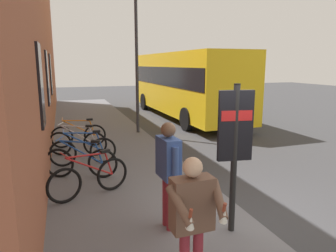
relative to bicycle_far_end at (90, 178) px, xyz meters
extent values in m
plane|color=#38383A|center=(4.27, -3.66, -0.51)|extent=(60.00, 60.00, 0.00)
cube|color=slate|center=(6.27, -0.91, -0.45)|extent=(24.00, 3.50, 0.12)
cube|color=#9E563D|center=(7.27, 1.14, 4.04)|extent=(22.00, 0.60, 9.10)
cube|color=black|center=(0.27, 0.82, 1.89)|extent=(0.90, 0.06, 1.60)
cube|color=black|center=(3.77, 0.82, 1.89)|extent=(0.90, 0.06, 1.60)
cube|color=black|center=(7.27, 0.82, 1.89)|extent=(0.90, 0.06, 1.60)
torus|color=black|center=(-0.18, 0.50, -0.03)|extent=(0.30, 0.70, 0.72)
torus|color=black|center=(0.18, -0.49, -0.03)|extent=(0.30, 0.70, 0.72)
cylinder|color=#B21E1E|center=(0.01, -0.02, 0.25)|extent=(0.38, 0.97, 0.58)
cylinder|color=#B21E1E|center=(-0.02, 0.06, 0.50)|extent=(0.32, 0.81, 0.09)
cylinder|color=#B21E1E|center=(0.15, -0.41, 0.22)|extent=(0.10, 0.19, 0.51)
cube|color=black|center=(0.12, -0.34, 0.51)|extent=(0.16, 0.22, 0.06)
cylinder|color=#B21E1E|center=(-0.16, 0.46, 0.57)|extent=(0.46, 0.19, 0.02)
torus|color=black|center=(1.35, 0.60, -0.03)|extent=(0.30, 0.70, 0.72)
torus|color=black|center=(0.99, -0.38, -0.03)|extent=(0.30, 0.70, 0.72)
cylinder|color=#1E4CA5|center=(1.16, 0.09, 0.25)|extent=(0.38, 0.97, 0.58)
cylinder|color=#1E4CA5|center=(1.19, 0.16, 0.50)|extent=(0.32, 0.81, 0.09)
cylinder|color=#1E4CA5|center=(1.02, -0.31, 0.22)|extent=(0.10, 0.19, 0.51)
cube|color=black|center=(1.04, -0.24, 0.51)|extent=(0.16, 0.22, 0.06)
cylinder|color=#1E4CA5|center=(1.33, 0.56, 0.57)|extent=(0.46, 0.19, 0.02)
torus|color=black|center=(2.18, 0.51, -0.03)|extent=(0.08, 0.72, 0.72)
torus|color=black|center=(2.15, -0.54, -0.03)|extent=(0.08, 0.72, 0.72)
cylinder|color=#1E4CA5|center=(2.17, -0.04, 0.25)|extent=(0.06, 1.02, 0.58)
cylinder|color=#1E4CA5|center=(2.17, 0.04, 0.50)|extent=(0.06, 0.85, 0.09)
cylinder|color=#1E4CA5|center=(2.15, -0.46, 0.22)|extent=(0.04, 0.19, 0.51)
cube|color=black|center=(2.16, -0.39, 0.51)|extent=(0.11, 0.20, 0.06)
cylinder|color=#1E4CA5|center=(2.18, 0.46, 0.57)|extent=(0.48, 0.04, 0.02)
torus|color=black|center=(3.31, 0.58, -0.03)|extent=(0.30, 0.70, 0.72)
torus|color=black|center=(2.96, -0.41, -0.03)|extent=(0.30, 0.70, 0.72)
cylinder|color=silver|center=(3.13, 0.06, 0.25)|extent=(0.38, 0.97, 0.58)
cylinder|color=silver|center=(3.15, 0.13, 0.50)|extent=(0.32, 0.81, 0.09)
cylinder|color=silver|center=(2.98, -0.34, 0.22)|extent=(0.10, 0.19, 0.51)
cube|color=black|center=(3.01, -0.27, 0.51)|extent=(0.16, 0.22, 0.06)
cylinder|color=silver|center=(3.29, 0.54, 0.57)|extent=(0.46, 0.18, 0.02)
torus|color=black|center=(4.15, 0.53, -0.03)|extent=(0.08, 0.72, 0.72)
torus|color=black|center=(4.13, -0.52, -0.03)|extent=(0.08, 0.72, 0.72)
cylinder|color=orange|center=(4.14, -0.02, 0.25)|extent=(0.06, 1.02, 0.58)
cylinder|color=orange|center=(4.14, 0.05, 0.50)|extent=(0.06, 0.85, 0.09)
cylinder|color=orange|center=(4.13, -0.45, 0.22)|extent=(0.04, 0.19, 0.51)
cube|color=black|center=(4.13, -0.37, 0.51)|extent=(0.10, 0.20, 0.06)
cylinder|color=orange|center=(4.15, 0.48, 0.57)|extent=(0.48, 0.04, 0.02)
cylinder|color=black|center=(-2.13, -2.07, 0.81)|extent=(0.10, 0.10, 2.40)
cube|color=black|center=(-2.13, -2.07, 1.36)|extent=(0.16, 0.56, 1.10)
cube|color=red|center=(-2.13, -2.07, 1.53)|extent=(0.17, 0.50, 0.16)
cube|color=yellow|center=(9.29, -5.66, 1.34)|extent=(10.54, 2.69, 3.00)
cube|color=black|center=(9.29, -5.66, 1.70)|extent=(10.33, 2.72, 0.90)
cylinder|color=black|center=(5.95, -6.92, -0.01)|extent=(1.00, 0.27, 1.00)
cylinder|color=black|center=(5.90, -4.52, -0.01)|extent=(1.00, 0.27, 1.00)
cylinder|color=black|center=(12.67, -6.80, -0.01)|extent=(1.00, 0.27, 1.00)
cylinder|color=black|center=(12.62, -4.40, -0.01)|extent=(1.00, 0.27, 1.00)
cylinder|color=maroon|center=(-1.80, -1.12, 0.05)|extent=(0.13, 0.13, 0.88)
cylinder|color=maroon|center=(-1.62, -1.11, 0.05)|extent=(0.13, 0.13, 0.88)
cube|color=#334C8C|center=(-1.71, -1.12, 0.82)|extent=(0.53, 0.29, 0.66)
sphere|color=brown|center=(-1.71, -1.12, 1.28)|extent=(0.24, 0.24, 0.24)
cylinder|color=#334C8C|center=(-2.00, -1.14, 0.78)|extent=(0.10, 0.10, 0.59)
cylinder|color=#334C8C|center=(-1.42, -1.10, 0.78)|extent=(0.10, 0.10, 0.59)
cube|color=brown|center=(-3.25, -0.88, 0.75)|extent=(0.26, 0.49, 0.62)
sphere|color=#D8AD8C|center=(-3.25, -0.88, 1.18)|extent=(0.22, 0.22, 0.22)
cylinder|color=brown|center=(-3.44, -1.11, 0.85)|extent=(0.45, 0.18, 0.35)
cone|color=white|center=(-3.63, -1.08, 0.75)|extent=(0.13, 0.09, 0.16)
cylinder|color=brown|center=(-3.63, -1.08, 0.85)|extent=(0.06, 0.04, 0.11)
cylinder|color=brown|center=(-3.45, -0.65, 0.85)|extent=(0.45, 0.20, 0.35)
cone|color=white|center=(-3.64, -0.70, 0.75)|extent=(0.13, 0.09, 0.16)
cylinder|color=brown|center=(-3.64, -0.70, 0.85)|extent=(0.06, 0.04, 0.11)
cylinder|color=#333338|center=(5.72, -2.36, 2.14)|extent=(0.12, 0.12, 5.05)
camera|label=1|loc=(-6.28, 0.43, 2.30)|focal=33.48mm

